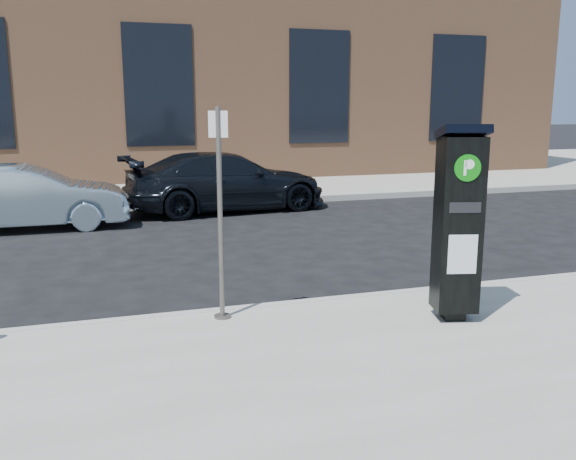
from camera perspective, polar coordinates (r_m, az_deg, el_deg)
name	(u,v)px	position (r m, az deg, el deg)	size (l,w,h in m)	color
ground	(271,316)	(7.27, -1.59, -8.02)	(120.00, 120.00, 0.00)	black
sidewalk_far	(157,178)	(20.81, -12.20, 4.81)	(60.00, 12.00, 0.15)	gray
curb_near	(272,310)	(7.22, -1.55, -7.51)	(60.00, 0.12, 0.16)	#9E9B93
curb_far	(181,205)	(14.91, -10.02, 2.30)	(60.00, 0.12, 0.16)	#9E9B93
building	(144,58)	(23.72, -13.34, 15.42)	(28.00, 10.05, 8.25)	#9A6746
parking_kiosk	(458,222)	(6.70, 15.63, 0.77)	(0.57, 0.53, 2.11)	black
sign_pole	(220,216)	(6.51, -6.37, 1.29)	(0.20, 0.18, 2.28)	#54514A
car_silver	(27,198)	(13.19, -23.24, 2.81)	(1.35, 3.88, 1.28)	#92ACBA
car_dark	(226,181)	(14.39, -5.79, 4.54)	(1.92, 4.73, 1.37)	black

